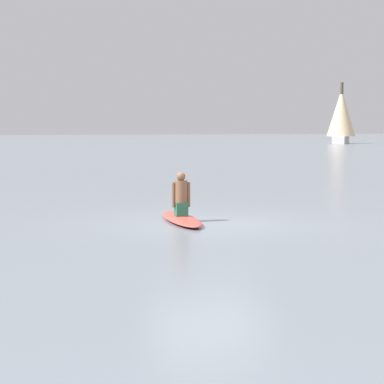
% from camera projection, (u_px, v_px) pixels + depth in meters
% --- Properties ---
extents(ground_plane, '(400.00, 400.00, 0.00)m').
position_uv_depth(ground_plane, '(209.00, 224.00, 14.88)').
color(ground_plane, gray).
extents(surfboard, '(2.82, 1.05, 0.13)m').
position_uv_depth(surfboard, '(181.00, 219.00, 15.23)').
color(surfboard, '#D84C3F').
rests_on(surfboard, ground).
extents(person_paddler, '(0.36, 0.43, 0.97)m').
position_uv_depth(person_paddler, '(181.00, 196.00, 15.19)').
color(person_paddler, '#26664C').
rests_on(person_paddler, surfboard).
extents(sailboat_near_left, '(5.42, 5.42, 8.22)m').
position_uv_depth(sailboat_near_left, '(341.00, 115.00, 93.25)').
color(sailboat_near_left, silver).
rests_on(sailboat_near_left, ground).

